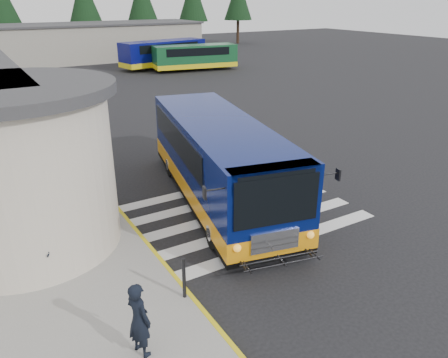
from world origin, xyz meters
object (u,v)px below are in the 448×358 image
pedestrian_a (139,319)px  far_bus_b (195,56)px  pedestrian_b (37,254)px  far_bus_a (163,53)px  bollard (184,278)px  transit_bus (219,163)px

pedestrian_a → far_bus_b: far_bus_b is taller
far_bus_b → pedestrian_b: bearing=155.0°
pedestrian_a → far_bus_a: bearing=-42.7°
pedestrian_b → far_bus_b: 36.43m
far_bus_a → far_bus_b: far_bus_a is taller
bollard → far_bus_a: size_ratio=0.12×
pedestrian_b → pedestrian_a: bearing=-17.0°
pedestrian_a → transit_bus: bearing=-60.5°
pedestrian_a → far_bus_b: 38.79m
pedestrian_a → far_bus_b: (18.85, 33.90, 0.42)m
bollard → far_bus_b: bearing=62.2°
bollard → far_bus_a: (15.25, 36.07, 0.86)m
pedestrian_a → pedestrian_b: size_ratio=0.97×
bollard → pedestrian_b: bearing=140.6°
bollard → far_bus_a: 39.17m
bollard → far_bus_a: bearing=67.1°
transit_bus → far_bus_a: transit_bus is taller
pedestrian_a → far_bus_b: bearing=-47.5°
transit_bus → bollard: 6.11m
bollard → far_bus_b: far_bus_b is taller
transit_bus → far_bus_b: 31.05m
transit_bus → pedestrian_b: (-6.73, -2.33, -0.40)m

